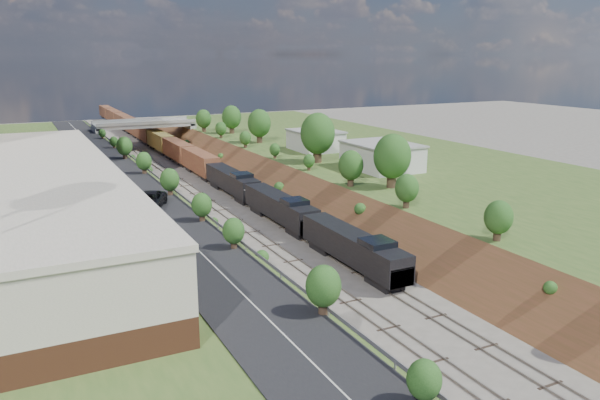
% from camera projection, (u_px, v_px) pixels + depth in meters
% --- Properties ---
extents(ground, '(400.00, 400.00, 0.00)m').
position_uv_depth(ground, '(518.00, 391.00, 41.51)').
color(ground, '#6B665B').
rests_on(ground, ground).
extents(platform_right, '(44.00, 180.00, 5.00)m').
position_uv_depth(platform_right, '(399.00, 171.00, 107.29)').
color(platform_right, '#3C5925').
rests_on(platform_right, ground).
extents(embankment_left, '(10.00, 180.00, 10.00)m').
position_uv_depth(embankment_left, '(161.00, 212.00, 88.81)').
color(embankment_left, brown).
rests_on(embankment_left, ground).
extents(embankment_right, '(10.00, 180.00, 10.00)m').
position_uv_depth(embankment_right, '(291.00, 196.00, 98.35)').
color(embankment_right, brown).
rests_on(embankment_right, ground).
extents(rail_left_track, '(1.58, 180.00, 0.18)m').
position_uv_depth(rail_left_track, '(214.00, 205.00, 92.43)').
color(rail_left_track, gray).
rests_on(rail_left_track, ground).
extents(rail_right_track, '(1.58, 180.00, 0.18)m').
position_uv_depth(rail_right_track, '(245.00, 201.00, 94.69)').
color(rail_right_track, gray).
rests_on(rail_right_track, ground).
extents(road, '(8.00, 180.00, 0.10)m').
position_uv_depth(road, '(129.00, 182.00, 85.64)').
color(road, black).
rests_on(road, platform_left).
extents(guardrail, '(0.10, 171.00, 0.70)m').
position_uv_depth(guardrail, '(157.00, 176.00, 87.12)').
color(guardrail, '#99999E').
rests_on(guardrail, platform_left).
extents(commercial_building, '(14.30, 62.30, 7.00)m').
position_uv_depth(commercial_building, '(44.00, 201.00, 60.29)').
color(commercial_building, brown).
rests_on(commercial_building, platform_left).
extents(overpass, '(24.50, 8.30, 7.40)m').
position_uv_depth(overpass, '(144.00, 130.00, 146.21)').
color(overpass, gray).
rests_on(overpass, ground).
extents(white_building_near, '(9.00, 12.00, 4.00)m').
position_uv_depth(white_building_near, '(382.00, 157.00, 95.14)').
color(white_building_near, silver).
rests_on(white_building_near, platform_right).
extents(white_building_far, '(8.00, 10.00, 3.60)m').
position_uv_depth(white_building_far, '(316.00, 141.00, 114.06)').
color(white_building_far, silver).
rests_on(white_building_far, platform_right).
extents(tree_right_large, '(5.25, 5.25, 7.61)m').
position_uv_depth(tree_right_large, '(392.00, 157.00, 81.32)').
color(tree_right_large, '#473323').
rests_on(tree_right_large, platform_right).
extents(tree_left_crest, '(2.45, 2.45, 3.55)m').
position_uv_depth(tree_left_crest, '(256.00, 241.00, 52.04)').
color(tree_left_crest, '#473323').
rests_on(tree_left_crest, platform_left).
extents(freight_train, '(3.10, 190.72, 4.62)m').
position_uv_depth(freight_train, '(161.00, 141.00, 142.67)').
color(freight_train, black).
rests_on(freight_train, ground).
extents(suv, '(5.96, 7.90, 1.99)m').
position_uv_depth(suv, '(149.00, 201.00, 70.40)').
color(suv, black).
rests_on(suv, road).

